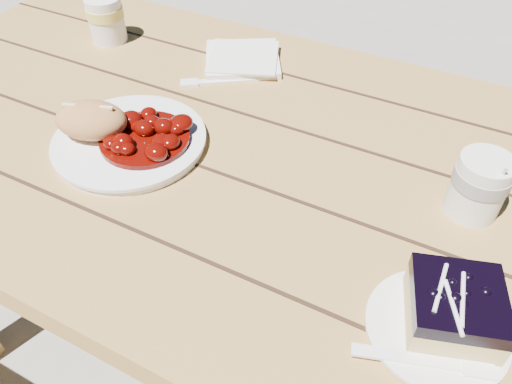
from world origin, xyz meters
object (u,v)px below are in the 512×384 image
at_px(main_plate, 130,142).
at_px(blueberry_cake, 455,307).
at_px(second_cup, 106,20).
at_px(dessert_plate, 436,329).
at_px(picnic_table, 360,255).
at_px(coffee_cup, 479,186).
at_px(bread_roll, 91,120).

xyz_separation_m(main_plate, blueberry_cake, (0.55, -0.10, 0.03)).
bearing_deg(blueberry_cake, second_cup, 137.45).
bearing_deg(blueberry_cake, dessert_plate, -141.30).
bearing_deg(main_plate, blueberry_cake, -10.42).
xyz_separation_m(picnic_table, second_cup, (-0.67, 0.19, 0.21)).
distance_m(main_plate, coffee_cup, 0.55).
relative_size(bread_roll, blueberry_cake, 0.93).
height_order(main_plate, second_cup, second_cup).
height_order(dessert_plate, second_cup, second_cup).
height_order(dessert_plate, blueberry_cake, blueberry_cake).
relative_size(main_plate, dessert_plate, 1.56).
relative_size(bread_roll, second_cup, 1.26).
relative_size(picnic_table, coffee_cup, 21.12).
bearing_deg(picnic_table, dessert_plate, -55.80).
height_order(bread_roll, second_cup, second_cup).
xyz_separation_m(picnic_table, bread_roll, (-0.45, -0.11, 0.21)).
xyz_separation_m(bread_roll, blueberry_cake, (0.60, -0.08, -0.01)).
relative_size(picnic_table, second_cup, 21.12).
bearing_deg(blueberry_cake, picnic_table, 110.56).
height_order(picnic_table, coffee_cup, coffee_cup).
bearing_deg(second_cup, dessert_plate, -26.07).
distance_m(picnic_table, main_plate, 0.44).
xyz_separation_m(dessert_plate, blueberry_cake, (0.01, 0.01, 0.03)).
bearing_deg(coffee_cup, blueberry_cake, -86.64).
height_order(main_plate, dessert_plate, main_plate).
xyz_separation_m(dessert_plate, second_cup, (-0.81, 0.40, 0.04)).
distance_m(bread_roll, coffee_cup, 0.60).
relative_size(main_plate, coffee_cup, 2.64).
bearing_deg(bread_roll, main_plate, 19.98).
height_order(main_plate, coffee_cup, coffee_cup).
distance_m(main_plate, blueberry_cake, 0.56).
bearing_deg(second_cup, main_plate, -45.77).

